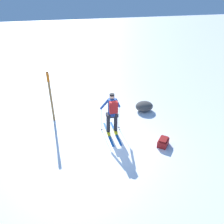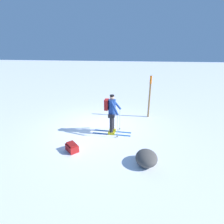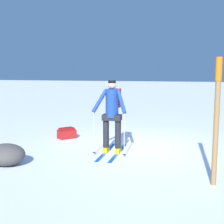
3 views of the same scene
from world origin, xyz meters
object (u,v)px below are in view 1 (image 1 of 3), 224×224
skier (112,112)px  trail_marker (50,94)px  dropped_backpack (163,142)px  rock_boulder (144,106)px

skier → trail_marker: 2.85m
dropped_backpack → trail_marker: (3.87, -3.04, 1.17)m
skier → rock_boulder: size_ratio=2.09×
dropped_backpack → rock_boulder: size_ratio=0.69×
rock_boulder → skier: bearing=35.3°
skier → dropped_backpack: bearing=142.2°
trail_marker → rock_boulder: bearing=175.9°
dropped_backpack → rock_boulder: bearing=-98.6°
trail_marker → rock_boulder: 4.43m
trail_marker → dropped_backpack: bearing=141.9°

